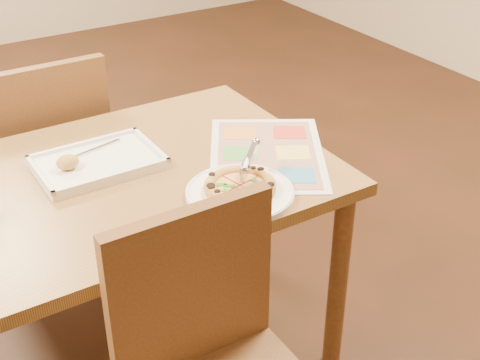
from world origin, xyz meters
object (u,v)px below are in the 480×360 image
dining_table (110,205)px  pizza_cutter (249,160)px  plate (240,193)px  menu (267,153)px  chair_near (212,348)px  appetizer_tray (96,164)px  pizza (240,186)px  chair_far (48,145)px

dining_table → pizza_cutter: (0.33, -0.24, 0.16)m
plate → menu: 0.25m
chair_near → appetizer_tray: bearing=89.9°
plate → pizza: pizza is taller
dining_table → plate: 0.40m
chair_near → pizza: chair_near is taller
appetizer_tray → pizza: bearing=-51.6°
pizza_cutter → menu: bearing=2.0°
pizza → pizza_cutter: (0.05, 0.03, 0.05)m
dining_table → appetizer_tray: appetizer_tray is taller
pizza → dining_table: bearing=136.2°
dining_table → pizza_cutter: bearing=-35.8°
plate → appetizer_tray: (-0.28, 0.36, 0.00)m
dining_table → chair_far: (-0.00, 0.60, -0.07)m
chair_far → pizza_cutter: 0.93m
chair_near → chair_far: (-0.00, 1.20, 0.00)m
pizza → appetizer_tray: appetizer_tray is taller
plate → pizza_cutter: bearing=35.6°
pizza → chair_far: bearing=108.0°
chair_near → pizza_cutter: bearing=47.7°
plate → chair_far: bearing=107.7°
dining_table → pizza_cutter: 0.44m
appetizer_tray → chair_far: bearing=90.1°
dining_table → pizza: (0.28, -0.27, 0.11)m
chair_far → menu: chair_far is taller
menu → pizza_cutter: bearing=-139.6°
dining_table → pizza: bearing=-43.8°
chair_far → pizza: 0.94m
plate → pizza_cutter: (0.05, 0.04, 0.07)m
chair_far → appetizer_tray: size_ratio=1.30×
chair_far → plate: bearing=107.7°
dining_table → chair_near: size_ratio=2.77×
dining_table → menu: menu is taller
dining_table → menu: (0.48, -0.11, 0.09)m
chair_far → menu: 0.87m
chair_near → pizza_cutter: (0.33, 0.36, 0.23)m
appetizer_tray → chair_near: bearing=-90.1°
dining_table → chair_near: bearing=-90.0°
dining_table → pizza: 0.41m
chair_far → dining_table: bearing=90.0°
chair_near → menu: size_ratio=0.97×
pizza → plate: bearing=-124.9°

